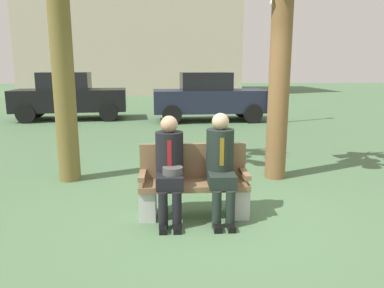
{
  "coord_description": "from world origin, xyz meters",
  "views": [
    {
      "loc": [
        -0.54,
        -4.24,
        1.85
      ],
      "look_at": [
        -0.26,
        0.51,
        0.85
      ],
      "focal_mm": 34.29,
      "sensor_mm": 36.0,
      "label": 1
    }
  ],
  "objects_px": {
    "seated_man_left": "(170,163)",
    "parked_car_near": "(69,96)",
    "park_bench": "(194,185)",
    "parked_car_far": "(209,97)",
    "building_backdrop": "(134,10)",
    "seated_man_right": "(221,161)",
    "shrub_near_bench": "(207,164)",
    "street_lamp": "(272,50)"
  },
  "relations": [
    {
      "from": "seated_man_left",
      "to": "park_bench",
      "type": "bearing_deg",
      "value": 22.96
    },
    {
      "from": "park_bench",
      "to": "seated_man_right",
      "type": "distance_m",
      "value": 0.48
    },
    {
      "from": "park_bench",
      "to": "street_lamp",
      "type": "height_order",
      "value": "street_lamp"
    },
    {
      "from": "parked_car_far",
      "to": "street_lamp",
      "type": "height_order",
      "value": "street_lamp"
    },
    {
      "from": "seated_man_left",
      "to": "parked_car_near",
      "type": "xyz_separation_m",
      "value": [
        -3.6,
        9.15,
        0.12
      ]
    },
    {
      "from": "park_bench",
      "to": "parked_car_far",
      "type": "relative_size",
      "value": 0.34
    },
    {
      "from": "parked_car_near",
      "to": "parked_car_far",
      "type": "distance_m",
      "value": 4.99
    },
    {
      "from": "seated_man_right",
      "to": "street_lamp",
      "type": "distance_m",
      "value": 8.32
    },
    {
      "from": "seated_man_right",
      "to": "building_backdrop",
      "type": "height_order",
      "value": "building_backdrop"
    },
    {
      "from": "street_lamp",
      "to": "building_backdrop",
      "type": "relative_size",
      "value": 0.26
    },
    {
      "from": "parked_car_near",
      "to": "parked_car_far",
      "type": "relative_size",
      "value": 1.02
    },
    {
      "from": "seated_man_left",
      "to": "parked_car_far",
      "type": "xyz_separation_m",
      "value": [
        1.36,
        8.54,
        0.12
      ]
    },
    {
      "from": "street_lamp",
      "to": "parked_car_near",
      "type": "bearing_deg",
      "value": 168.21
    },
    {
      "from": "seated_man_left",
      "to": "parked_car_near",
      "type": "distance_m",
      "value": 9.83
    },
    {
      "from": "park_bench",
      "to": "seated_man_right",
      "type": "bearing_deg",
      "value": -19.95
    },
    {
      "from": "seated_man_left",
      "to": "parked_car_near",
      "type": "bearing_deg",
      "value": 111.46
    },
    {
      "from": "seated_man_right",
      "to": "seated_man_left",
      "type": "bearing_deg",
      "value": -179.2
    },
    {
      "from": "street_lamp",
      "to": "shrub_near_bench",
      "type": "bearing_deg",
      "value": -113.57
    },
    {
      "from": "park_bench",
      "to": "parked_car_far",
      "type": "height_order",
      "value": "parked_car_far"
    },
    {
      "from": "parked_car_far",
      "to": "building_backdrop",
      "type": "relative_size",
      "value": 0.26
    },
    {
      "from": "park_bench",
      "to": "shrub_near_bench",
      "type": "distance_m",
      "value": 1.46
    },
    {
      "from": "seated_man_right",
      "to": "street_lamp",
      "type": "relative_size",
      "value": 0.33
    },
    {
      "from": "park_bench",
      "to": "parked_car_near",
      "type": "xyz_separation_m",
      "value": [
        -3.89,
        9.02,
        0.44
      ]
    },
    {
      "from": "building_backdrop",
      "to": "parked_car_far",
      "type": "bearing_deg",
      "value": -75.85
    },
    {
      "from": "seated_man_left",
      "to": "shrub_near_bench",
      "type": "bearing_deg",
      "value": 68.67
    },
    {
      "from": "parked_car_far",
      "to": "building_backdrop",
      "type": "distance_m",
      "value": 16.76
    },
    {
      "from": "shrub_near_bench",
      "to": "parked_car_far",
      "type": "height_order",
      "value": "parked_car_far"
    },
    {
      "from": "street_lamp",
      "to": "building_backdrop",
      "type": "height_order",
      "value": "building_backdrop"
    },
    {
      "from": "parked_car_far",
      "to": "building_backdrop",
      "type": "bearing_deg",
      "value": 104.15
    },
    {
      "from": "parked_car_far",
      "to": "street_lamp",
      "type": "bearing_deg",
      "value": -23.25
    },
    {
      "from": "parked_car_far",
      "to": "building_backdrop",
      "type": "height_order",
      "value": "building_backdrop"
    },
    {
      "from": "building_backdrop",
      "to": "parked_car_near",
      "type": "bearing_deg",
      "value": -94.04
    },
    {
      "from": "park_bench",
      "to": "parked_car_far",
      "type": "bearing_deg",
      "value": 82.83
    },
    {
      "from": "shrub_near_bench",
      "to": "street_lamp",
      "type": "bearing_deg",
      "value": 66.43
    },
    {
      "from": "seated_man_left",
      "to": "parked_car_near",
      "type": "relative_size",
      "value": 0.32
    },
    {
      "from": "parked_car_far",
      "to": "park_bench",
      "type": "bearing_deg",
      "value": -97.17
    },
    {
      "from": "park_bench",
      "to": "parked_car_near",
      "type": "distance_m",
      "value": 9.83
    },
    {
      "from": "shrub_near_bench",
      "to": "street_lamp",
      "type": "distance_m",
      "value": 7.04
    },
    {
      "from": "shrub_near_bench",
      "to": "seated_man_right",
      "type": "bearing_deg",
      "value": -89.38
    },
    {
      "from": "seated_man_left",
      "to": "street_lamp",
      "type": "bearing_deg",
      "value": 66.87
    },
    {
      "from": "park_bench",
      "to": "street_lamp",
      "type": "xyz_separation_m",
      "value": [
        3.0,
        7.58,
        1.99
      ]
    },
    {
      "from": "shrub_near_bench",
      "to": "parked_car_far",
      "type": "bearing_deg",
      "value": 83.86
    }
  ]
}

